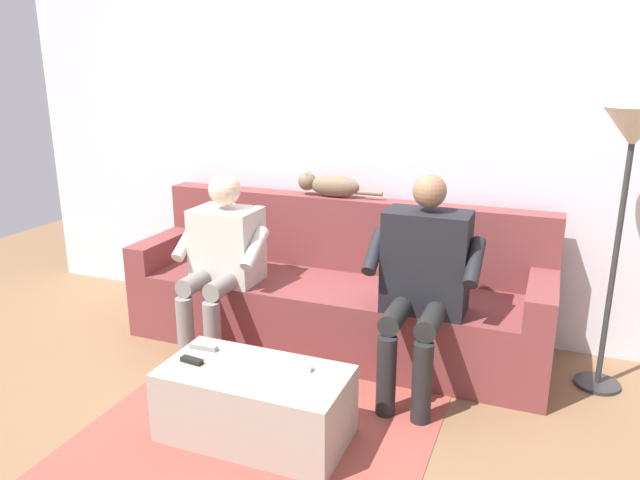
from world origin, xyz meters
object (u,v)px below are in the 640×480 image
at_px(person_left_seated, 423,274).
at_px(person_right_seated, 222,253).
at_px(coffee_table, 255,404).
at_px(couch, 336,297).
at_px(remote_gray, 204,347).
at_px(cat_on_backrest, 329,185).
at_px(remote_black, 192,360).
at_px(floor_lamp, 630,153).
at_px(remote_white, 296,367).

bearing_deg(person_left_seated, person_right_seated, -1.08).
relative_size(coffee_table, person_right_seated, 0.80).
distance_m(couch, remote_gray, 1.06).
relative_size(coffee_table, cat_on_backrest, 1.55).
distance_m(cat_on_backrest, remote_black, 1.51).
height_order(coffee_table, remote_gray, remote_gray).
distance_m(coffee_table, cat_on_backrest, 1.55).
height_order(person_left_seated, person_right_seated, person_left_seated).
distance_m(cat_on_backrest, floor_lamp, 1.72).
bearing_deg(person_left_seated, remote_white, 57.20).
bearing_deg(coffee_table, remote_gray, -16.49).
distance_m(person_left_seated, person_right_seated, 1.22).
distance_m(coffee_table, remote_black, 0.36).
bearing_deg(couch, remote_black, 74.89).
bearing_deg(couch, cat_on_backrest, -58.80).
distance_m(remote_white, floor_lamp, 1.94).
bearing_deg(couch, coffee_table, 90.00).
height_order(remote_gray, floor_lamp, floor_lamp).
bearing_deg(remote_gray, remote_black, 96.75).
xyz_separation_m(couch, cat_on_backrest, (0.14, -0.23, 0.66)).
relative_size(remote_white, remote_black, 1.29).
bearing_deg(cat_on_backrest, person_right_seated, 49.82).
xyz_separation_m(coffee_table, remote_black, (0.31, 0.04, 0.19)).
bearing_deg(remote_white, remote_black, -171.59).
xyz_separation_m(person_right_seated, remote_black, (-0.30, 0.82, -0.26)).
xyz_separation_m(person_left_seated, remote_gray, (0.94, 0.65, -0.29)).
relative_size(coffee_table, remote_gray, 6.07).
distance_m(couch, person_left_seated, 0.78).
bearing_deg(cat_on_backrest, couch, 121.20).
height_order(person_left_seated, remote_black, person_left_seated).
relative_size(cat_on_backrest, floor_lamp, 0.37).
distance_m(couch, cat_on_backrest, 0.71).
xyz_separation_m(cat_on_backrest, floor_lamp, (-1.67, 0.22, 0.32)).
xyz_separation_m(person_left_seated, remote_black, (0.92, 0.79, -0.29)).
bearing_deg(person_right_seated, remote_white, 138.65).
relative_size(person_left_seated, cat_on_backrest, 2.07).
bearing_deg(couch, person_left_seated, 150.10).
bearing_deg(floor_lamp, couch, 0.50).
bearing_deg(remote_white, couch, 94.16).
bearing_deg(person_left_seated, coffee_table, 50.90).
bearing_deg(cat_on_backrest, floor_lamp, 172.63).
distance_m(person_left_seated, cat_on_backrest, 1.00).
bearing_deg(remote_black, floor_lamp, -141.30).
relative_size(person_left_seated, remote_black, 10.30).
bearing_deg(cat_on_backrest, remote_gray, 81.11).
xyz_separation_m(person_right_seated, remote_white, (-0.79, 0.69, -0.26)).
bearing_deg(couch, remote_gray, 71.69).
bearing_deg(remote_white, remote_gray, 172.25).
relative_size(person_right_seated, remote_black, 9.60).
xyz_separation_m(person_left_seated, floor_lamp, (-0.92, -0.36, 0.63)).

